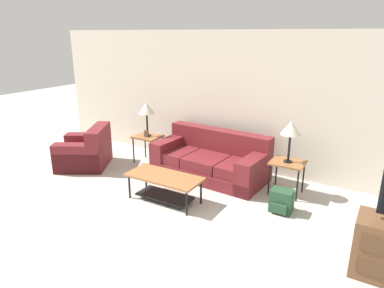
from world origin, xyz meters
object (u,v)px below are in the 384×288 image
Objects in this scene: couch at (211,161)px; backpack at (281,201)px; side_table_left at (148,139)px; side_table_right at (288,165)px; table_lamp_right at (291,129)px; coffee_table at (164,182)px; table_lamp_left at (146,109)px; armchair at (86,152)px.

backpack is (1.54, -0.66, -0.12)m from couch.
side_table_left is 2.85m from side_table_right.
couch reaches higher than side_table_left.
table_lamp_right is (2.85, 0.00, 0.61)m from side_table_left.
coffee_table is at bearing -96.53° from couch.
side_table_left is 1.62× the size of backpack.
table_lamp_left reaches higher than side_table_left.
backpack is at bearing -23.34° from couch.
armchair reaches higher than side_table_left.
coffee_table is 1.76× the size of table_lamp_right.
armchair is at bearing -139.31° from side_table_left.
coffee_table is 2.13× the size of side_table_right.
table_lamp_right is (2.85, 0.00, 0.00)m from table_lamp_left.
table_lamp_left is 1.96× the size of backpack.
table_lamp_left reaches higher than backpack.
armchair is 2.28× the size of side_table_right.
armchair is 2.26m from coffee_table.
side_table_left is at bearing 0.00° from table_lamp_left.
couch is 1.44m from side_table_left.
backpack is (0.12, -0.63, -0.33)m from side_table_right.
armchair is (-2.36, -0.84, -0.01)m from couch.
side_table_right is at bearing 11.99° from armchair.
couch is at bearing 178.72° from side_table_right.
side_table_right reaches higher than coffee_table.
couch is at bearing 1.27° from table_lamp_left.
coffee_table is (-0.15, -1.27, 0.02)m from couch.
side_table_right is (3.78, 0.80, 0.21)m from armchair.
side_table_left is 1.00× the size of side_table_right.
table_lamp_right is 1.14m from backpack.
table_lamp_left is at bearing 180.00° from side_table_right.
couch reaches higher than side_table_right.
coffee_table is 3.45× the size of backpack.
table_lamp_right is (1.57, 1.24, 0.80)m from coffee_table.
coffee_table is at bearing -43.95° from side_table_left.
armchair is 1.25m from side_table_left.
table_lamp_left is at bearing -178.73° from couch.
side_table_right is 2.91m from table_lamp_left.
armchair reaches higher than coffee_table.
side_table_left is 0.83× the size of table_lamp_left.
side_table_left is (0.93, 0.80, 0.21)m from armchair.
table_lamp_left is (-2.85, 0.00, 0.61)m from side_table_right.
backpack is at bearing -12.04° from side_table_left.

